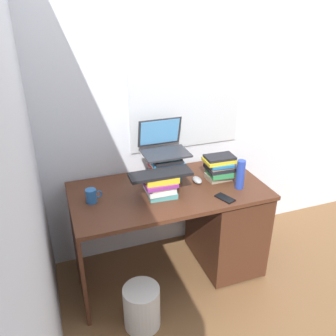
{
  "coord_description": "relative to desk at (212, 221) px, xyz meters",
  "views": [
    {
      "loc": [
        -0.74,
        -2.05,
        1.97
      ],
      "look_at": [
        -0.01,
        -0.02,
        0.92
      ],
      "focal_mm": 37.52,
      "sensor_mm": 36.0,
      "label": 1
    }
  ],
  "objects": [
    {
      "name": "wastebasket",
      "position": [
        -0.69,
        -0.4,
        -0.25
      ],
      "size": [
        0.24,
        0.24,
        0.31
      ],
      "primitive_type": "cylinder",
      "color": "silver",
      "rests_on": "ground"
    },
    {
      "name": "desk",
      "position": [
        0.0,
        0.0,
        0.0
      ],
      "size": [
        1.38,
        0.71,
        0.74
      ],
      "color": "#4C2819",
      "rests_on": "ground"
    },
    {
      "name": "ground_plane",
      "position": [
        -0.35,
        0.03,
        -0.4
      ],
      "size": [
        6.0,
        6.0,
        0.0
      ],
      "primitive_type": "plane",
      "color": "brown"
    },
    {
      "name": "book_stack_tall",
      "position": [
        -0.32,
        0.17,
        0.44
      ],
      "size": [
        0.24,
        0.21,
        0.21
      ],
      "color": "#2672B2",
      "rests_on": "desk"
    },
    {
      "name": "computer_mouse",
      "position": [
        -0.12,
        0.06,
        0.35
      ],
      "size": [
        0.06,
        0.1,
        0.04
      ],
      "primitive_type": "ellipsoid",
      "color": "#A5A8AD",
      "rests_on": "desk"
    },
    {
      "name": "wall_back",
      "position": [
        -0.35,
        0.43,
        0.9
      ],
      "size": [
        6.0,
        0.06,
        2.6
      ],
      "color": "silver",
      "rests_on": "ground"
    },
    {
      "name": "water_bottle",
      "position": [
        0.13,
        -0.13,
        0.44
      ],
      "size": [
        0.06,
        0.06,
        0.21
      ],
      "primitive_type": "cylinder",
      "color": "#263FA5",
      "rests_on": "desk"
    },
    {
      "name": "laptop",
      "position": [
        -0.32,
        0.23,
        0.6
      ],
      "size": [
        0.33,
        0.29,
        0.23
      ],
      "color": "#2D2D33",
      "rests_on": "book_stack_tall"
    },
    {
      "name": "book_stack_side",
      "position": [
        0.06,
        0.05,
        0.43
      ],
      "size": [
        0.24,
        0.2,
        0.19
      ],
      "color": "gray",
      "rests_on": "desk"
    },
    {
      "name": "mug",
      "position": [
        -0.89,
        0.04,
        0.38
      ],
      "size": [
        0.11,
        0.07,
        0.1
      ],
      "color": "#265999",
      "rests_on": "desk"
    },
    {
      "name": "wall_left",
      "position": [
        -1.23,
        0.03,
        0.9
      ],
      "size": [
        0.05,
        6.0,
        2.6
      ],
      "primitive_type": "cube",
      "color": "silver",
      "rests_on": "ground"
    },
    {
      "name": "keyboard",
      "position": [
        -0.44,
        -0.05,
        0.51
      ],
      "size": [
        0.42,
        0.15,
        0.02
      ],
      "primitive_type": "cube",
      "rotation": [
        0.0,
        0.0,
        -0.02
      ],
      "color": "black",
      "rests_on": "book_stack_keyboard_riser"
    },
    {
      "name": "cell_phone",
      "position": [
        -0.04,
        -0.23,
        0.34
      ],
      "size": [
        0.11,
        0.15,
        0.01
      ],
      "primitive_type": "cube",
      "rotation": [
        0.0,
        0.0,
        0.37
      ],
      "color": "black",
      "rests_on": "desk"
    },
    {
      "name": "book_stack_keyboard_riser",
      "position": [
        -0.43,
        -0.04,
        0.42
      ],
      "size": [
        0.23,
        0.19,
        0.16
      ],
      "color": "teal",
      "rests_on": "desk"
    }
  ]
}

